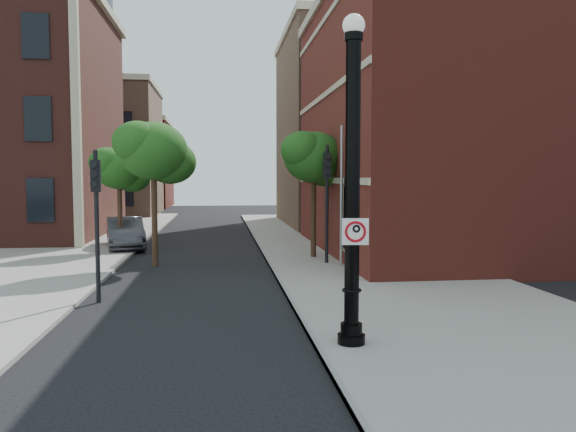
{
  "coord_description": "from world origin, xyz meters",
  "views": [
    {
      "loc": [
        0.02,
        -12.13,
        3.66
      ],
      "look_at": [
        1.75,
        2.0,
        2.66
      ],
      "focal_mm": 35.0,
      "sensor_mm": 36.0,
      "label": 1
    }
  ],
  "objects": [
    {
      "name": "traffic_signal_right",
      "position": [
        4.4,
        10.46,
        3.33
      ],
      "size": [
        0.32,
        0.41,
        4.94
      ],
      "rotation": [
        0.0,
        0.0,
        -0.04
      ],
      "color": "black",
      "rests_on": "ground"
    },
    {
      "name": "bg_building_red",
      "position": [
        -12.0,
        58.0,
        5.0
      ],
      "size": [
        12.0,
        12.0,
        10.0
      ],
      "primitive_type": "cube",
      "color": "maroon",
      "rests_on": "ground"
    },
    {
      "name": "traffic_signal_left",
      "position": [
        -3.5,
        4.52,
        2.98
      ],
      "size": [
        0.31,
        0.38,
        4.42
      ],
      "rotation": [
        0.0,
        0.0,
        0.14
      ],
      "color": "black",
      "rests_on": "ground"
    },
    {
      "name": "sidewalk_right",
      "position": [
        6.0,
        10.0,
        0.06
      ],
      "size": [
        8.0,
        60.0,
        0.12
      ],
      "primitive_type": "cube",
      "color": "gray",
      "rests_on": "ground"
    },
    {
      "name": "ground",
      "position": [
        0.0,
        0.0,
        0.0
      ],
      "size": [
        120.0,
        120.0,
        0.0
      ],
      "primitive_type": "plane",
      "color": "black",
      "rests_on": "ground"
    },
    {
      "name": "street_tree_b",
      "position": [
        -4.79,
        16.08,
        4.01
      ],
      "size": [
        2.82,
        2.55,
        5.08
      ],
      "color": "black",
      "rests_on": "ground"
    },
    {
      "name": "brick_wall_building",
      "position": [
        16.0,
        14.0,
        6.26
      ],
      "size": [
        22.3,
        16.3,
        12.5
      ],
      "color": "maroon",
      "rests_on": "ground"
    },
    {
      "name": "sidewalk_left",
      "position": [
        -9.0,
        18.0,
        0.06
      ],
      "size": [
        10.0,
        50.0,
        0.12
      ],
      "primitive_type": "cube",
      "color": "gray",
      "rests_on": "ground"
    },
    {
      "name": "curb_edge",
      "position": [
        2.05,
        10.0,
        0.07
      ],
      "size": [
        0.1,
        60.0,
        0.14
      ],
      "primitive_type": "cube",
      "color": "gray",
      "rests_on": "ground"
    },
    {
      "name": "no_parking_sign",
      "position": [
        2.81,
        -0.85,
        2.53
      ],
      "size": [
        0.55,
        0.11,
        0.55
      ],
      "rotation": [
        0.0,
        0.0,
        -0.13
      ],
      "color": "white",
      "rests_on": "ground"
    },
    {
      "name": "parked_car",
      "position": [
        -4.74,
        16.93,
        0.81
      ],
      "size": [
        2.71,
        5.15,
        1.62
      ],
      "primitive_type": "imported",
      "rotation": [
        0.0,
        0.0,
        0.21
      ],
      "color": "#313136",
      "rests_on": "ground"
    },
    {
      "name": "lamppost",
      "position": [
        2.78,
        -0.68,
        3.22
      ],
      "size": [
        0.59,
        0.59,
        6.98
      ],
      "color": "black",
      "rests_on": "ground"
    },
    {
      "name": "bg_building_tan_a",
      "position": [
        -12.0,
        44.0,
        6.0
      ],
      "size": [
        12.0,
        12.0,
        12.0
      ],
      "primitive_type": "cube",
      "color": "#845F48",
      "rests_on": "ground"
    },
    {
      "name": "street_tree_c",
      "position": [
        4.18,
        12.3,
        4.45
      ],
      "size": [
        3.13,
        2.83,
        5.63
      ],
      "color": "black",
      "rests_on": "ground"
    },
    {
      "name": "bg_building_tan_b",
      "position": [
        16.0,
        30.0,
        7.0
      ],
      "size": [
        22.0,
        14.0,
        14.0
      ],
      "primitive_type": "cube",
      "color": "#845F48",
      "rests_on": "ground"
    },
    {
      "name": "street_tree_a",
      "position": [
        -2.57,
        11.2,
        4.64
      ],
      "size": [
        3.26,
        2.95,
        5.88
      ],
      "color": "black",
      "rests_on": "ground"
    },
    {
      "name": "utility_pole",
      "position": [
        4.8,
        9.54,
        2.83
      ],
      "size": [
        0.11,
        0.11,
        5.67
      ],
      "primitive_type": "cylinder",
      "color": "#999999",
      "rests_on": "ground"
    }
  ]
}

